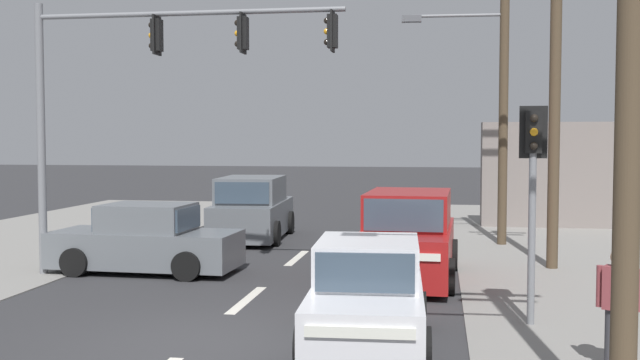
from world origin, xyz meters
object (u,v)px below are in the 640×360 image
Objects in this scene: traffic_signal_mast at (142,78)px; sedan_kerbside_parked at (146,241)px; suv_oncoming_near at (408,239)px; utility_pole_midground_right at (555,70)px; suv_crossing_left at (252,210)px; pedestrian_at_kerb at (618,303)px; pedestal_signal_right_kerb at (533,177)px; utility_pole_background_right at (499,73)px; hatchback_oncoming_mid at (367,298)px.

traffic_signal_mast is 3.71m from sedan_kerbside_parked.
sedan_kerbside_parked is (-5.91, -0.06, -0.18)m from suv_oncoming_near.
suv_oncoming_near is at bearing 0.61° from sedan_kerbside_parked.
utility_pole_midground_right reaches higher than traffic_signal_mast.
traffic_signal_mast reaches higher than suv_crossing_left.
suv_oncoming_near is 2.82× the size of pedestrian_at_kerb.
suv_oncoming_near is 5.92m from sedan_kerbside_parked.
pedestal_signal_right_kerb is 0.77× the size of suv_crossing_left.
utility_pole_background_right is 2.11× the size of sedan_kerbside_parked.
suv_oncoming_near is (-3.26, -1.82, -3.72)m from utility_pole_midground_right.
utility_pole_background_right is 10.85m from sedan_kerbside_parked.
traffic_signal_mast is at bearing 147.81° from pedestrian_at_kerb.
pedestal_signal_right_kerb reaches higher than pedestrian_at_kerb.
traffic_signal_mast is 1.94× the size of pedestal_signal_right_kerb.
utility_pole_midground_right is 2.04× the size of sedan_kerbside_parked.
sedan_kerbside_parked is (-9.18, -1.89, -3.90)m from utility_pole_midground_right.
suv_oncoming_near is at bearing 119.95° from pedestal_signal_right_kerb.
pedestal_signal_right_kerb is at bearing 31.83° from hatchback_oncoming_mid.
suv_oncoming_near is 1.07× the size of sedan_kerbside_parked.
hatchback_oncoming_mid is (5.54, -5.21, -0.00)m from sedan_kerbside_parked.
utility_pole_midground_right is 8.76m from pedestrian_at_kerb.
traffic_signal_mast is 7.32m from suv_crossing_left.
utility_pole_midground_right is 5.28m from suv_oncoming_near.
utility_pole_background_right is 10.22m from traffic_signal_mast.
pedestrian_at_kerb is at bearing -56.47° from suv_crossing_left.
pedestal_signal_right_kerb is (-1.13, -5.53, -2.19)m from utility_pole_midground_right.
traffic_signal_mast is 1.86× the size of hatchback_oncoming_mid.
utility_pole_background_right is (-0.98, 3.85, 0.28)m from utility_pole_midground_right.
pedestrian_at_kerb is at bearing -71.63° from pedestal_signal_right_kerb.
utility_pole_background_right reaches higher than hatchback_oncoming_mid.
sedan_kerbside_parked is at bearing 136.76° from hatchback_oncoming_mid.
suv_crossing_left is 14.19m from pedestrian_at_kerb.
utility_pole_midground_right is at bearing 62.84° from hatchback_oncoming_mid.
suv_oncoming_near is at bearing -111.92° from utility_pole_background_right.
utility_pole_midground_right is 0.97× the size of utility_pole_background_right.
pedestal_signal_right_kerb is 9.00m from sedan_kerbside_parked.
pedestal_signal_right_kerb reaches higher than suv_oncoming_near.
suv_crossing_left is at bearing 130.64° from suv_oncoming_near.
hatchback_oncoming_mid is (5.32, -4.58, -3.65)m from traffic_signal_mast.
hatchback_oncoming_mid is at bearing -43.24° from sedan_kerbside_parked.
traffic_signal_mast is 4.23× the size of pedestrian_at_kerb.
suv_crossing_left is 5.86m from sedan_kerbside_parked.
utility_pole_midground_right reaches higher than sedan_kerbside_parked.
traffic_signal_mast reaches higher than pedestrian_at_kerb.
sedan_kerbside_parked is (-0.22, 0.62, -3.65)m from traffic_signal_mast.
utility_pole_background_right is at bearing 104.25° from utility_pole_midground_right.
hatchback_oncoming_mid is (-0.38, -5.27, -0.18)m from suv_oncoming_near.
suv_crossing_left is (0.80, 6.40, -3.47)m from traffic_signal_mast.
traffic_signal_mast reaches higher than hatchback_oncoming_mid.
utility_pole_midground_right is at bearing 78.50° from pedestal_signal_right_kerb.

